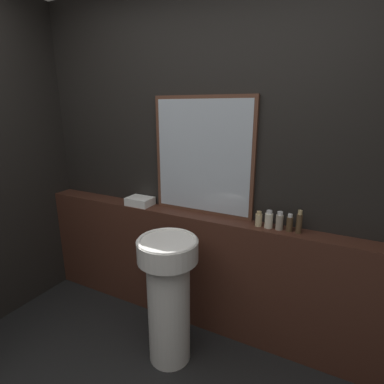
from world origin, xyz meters
name	(u,v)px	position (x,y,z in m)	size (l,w,h in m)	color
wall_back	(205,165)	(0.00, 1.69, 1.25)	(8.00, 0.06, 2.50)	black
vanity_counter	(197,270)	(0.00, 1.58, 0.45)	(2.85, 0.17, 0.90)	#422319
pedestal_sink	(168,293)	(0.00, 1.15, 0.50)	(0.38, 0.38, 0.88)	silver
mirror	(203,157)	(0.01, 1.64, 1.32)	(0.77, 0.03, 0.84)	#563323
towel_stack	(140,201)	(-0.52, 1.58, 0.93)	(0.20, 0.15, 0.06)	white
shampoo_bottle	(259,219)	(0.45, 1.58, 0.95)	(0.04, 0.04, 0.10)	#C6B284
conditioner_bottle	(269,220)	(0.52, 1.58, 0.95)	(0.05, 0.05, 0.12)	beige
lotion_bottle	(279,221)	(0.59, 1.58, 0.95)	(0.05, 0.05, 0.12)	gray
body_wash_bottle	(290,223)	(0.65, 1.58, 0.95)	(0.04, 0.04, 0.12)	#4C3823
hand_soap_bottle	(299,223)	(0.71, 1.58, 0.97)	(0.04, 0.04, 0.15)	#4C3823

